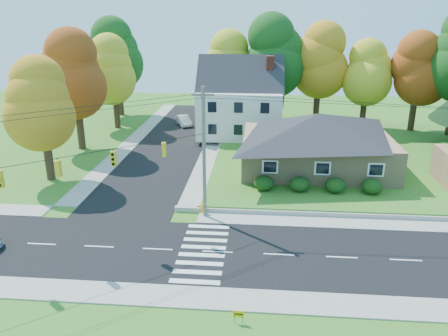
% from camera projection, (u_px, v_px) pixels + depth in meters
% --- Properties ---
extents(ground, '(120.00, 120.00, 0.00)m').
position_uv_depth(ground, '(218.00, 252.00, 28.61)').
color(ground, '#3D7923').
extents(road_main, '(90.00, 8.00, 0.02)m').
position_uv_depth(road_main, '(218.00, 252.00, 28.61)').
color(road_main, black).
rests_on(road_main, ground).
extents(road_cross, '(8.00, 44.00, 0.02)m').
position_uv_depth(road_cross, '(174.00, 141.00, 53.67)').
color(road_cross, black).
rests_on(road_cross, ground).
extents(sidewalk_north, '(90.00, 2.00, 0.08)m').
position_uv_depth(sidewalk_north, '(224.00, 218.00, 33.29)').
color(sidewalk_north, '#9C9A90').
rests_on(sidewalk_north, ground).
extents(sidewalk_south, '(90.00, 2.00, 0.08)m').
position_uv_depth(sidewalk_south, '(209.00, 298.00, 23.90)').
color(sidewalk_south, '#9C9A90').
rests_on(sidewalk_south, ground).
extents(lawn, '(30.00, 30.00, 0.50)m').
position_uv_depth(lawn, '(356.00, 156.00, 47.20)').
color(lawn, '#3D7923').
rests_on(lawn, ground).
extents(ranch_house, '(14.60, 10.60, 5.40)m').
position_uv_depth(ranch_house, '(317.00, 140.00, 41.91)').
color(ranch_house, tan).
rests_on(ranch_house, lawn).
extents(colonial_house, '(10.40, 8.40, 9.60)m').
position_uv_depth(colonial_house, '(240.00, 102.00, 53.38)').
color(colonial_house, silver).
rests_on(colonial_house, lawn).
extents(hedge_row, '(10.70, 1.70, 1.27)m').
position_uv_depth(hedge_row, '(317.00, 185.00, 36.83)').
color(hedge_row, '#163A10').
rests_on(hedge_row, lawn).
extents(traffic_infrastructure, '(38.10, 10.66, 10.00)m').
position_uv_depth(traffic_infrastructure, '(217.00, 171.00, 28.18)').
color(traffic_infrastructure, '#666059').
rests_on(traffic_infrastructure, ground).
extents(tree_lot_0, '(6.72, 6.72, 12.51)m').
position_uv_depth(tree_lot_0, '(228.00, 65.00, 57.94)').
color(tree_lot_0, '#3F2A19').
rests_on(tree_lot_0, lawn).
extents(tree_lot_1, '(7.84, 7.84, 14.60)m').
position_uv_depth(tree_lot_1, '(274.00, 56.00, 56.08)').
color(tree_lot_1, '#3F2A19').
rests_on(tree_lot_1, lawn).
extents(tree_lot_2, '(7.28, 7.28, 13.56)m').
position_uv_depth(tree_lot_2, '(320.00, 61.00, 56.76)').
color(tree_lot_2, '#3F2A19').
rests_on(tree_lot_2, lawn).
extents(tree_lot_3, '(6.16, 6.16, 11.47)m').
position_uv_depth(tree_lot_3, '(367.00, 73.00, 55.77)').
color(tree_lot_3, '#3F2A19').
rests_on(tree_lot_3, lawn).
extents(tree_lot_4, '(6.72, 6.72, 12.51)m').
position_uv_depth(tree_lot_4, '(419.00, 69.00, 54.13)').
color(tree_lot_4, '#3F2A19').
rests_on(tree_lot_4, lawn).
extents(tree_west_0, '(6.16, 6.16, 11.47)m').
position_uv_depth(tree_west_0, '(41.00, 104.00, 38.87)').
color(tree_west_0, '#3F2A19').
rests_on(tree_west_0, ground).
extents(tree_west_1, '(7.28, 7.28, 13.56)m').
position_uv_depth(tree_west_1, '(74.00, 75.00, 47.91)').
color(tree_west_1, '#3F2A19').
rests_on(tree_west_1, ground).
extents(tree_west_2, '(6.72, 6.72, 12.51)m').
position_uv_depth(tree_west_2, '(113.00, 70.00, 57.44)').
color(tree_west_2, '#3F2A19').
rests_on(tree_west_2, ground).
extents(tree_west_3, '(7.84, 7.84, 14.60)m').
position_uv_depth(tree_west_3, '(117.00, 54.00, 64.68)').
color(tree_west_3, '#3F2A19').
rests_on(tree_west_3, ground).
extents(white_car, '(2.93, 4.29, 1.34)m').
position_uv_depth(white_car, '(184.00, 120.00, 60.96)').
color(white_car, '#B9BBC0').
rests_on(white_car, road_cross).
extents(fire_hydrant, '(0.52, 0.41, 0.92)m').
position_uv_depth(fire_hydrant, '(204.00, 209.00, 33.90)').
color(fire_hydrant, '#E2A100').
rests_on(fire_hydrant, ground).
extents(yard_sign, '(0.56, 0.08, 0.70)m').
position_uv_depth(yard_sign, '(239.00, 314.00, 21.90)').
color(yard_sign, black).
rests_on(yard_sign, ground).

